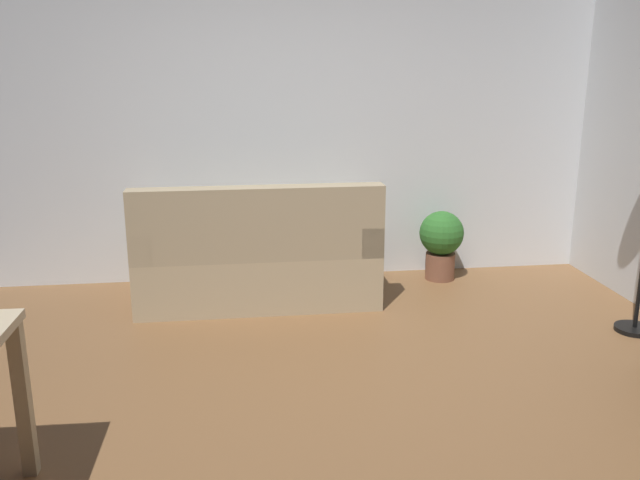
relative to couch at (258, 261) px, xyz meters
The scene contains 4 objects.
ground_plane 1.63m from the couch, 81.86° to the right, with size 5.20×4.40×0.02m, color brown.
wall_rear 1.23m from the couch, 69.66° to the left, with size 5.20×0.10×2.70m, color silver.
couch is the anchor object (origin of this frame).
potted_plant 1.54m from the couch, 11.68° to the left, with size 0.36×0.36×0.57m.
Camera 1 is at (-0.40, -3.27, 1.78)m, focal length 38.08 mm.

